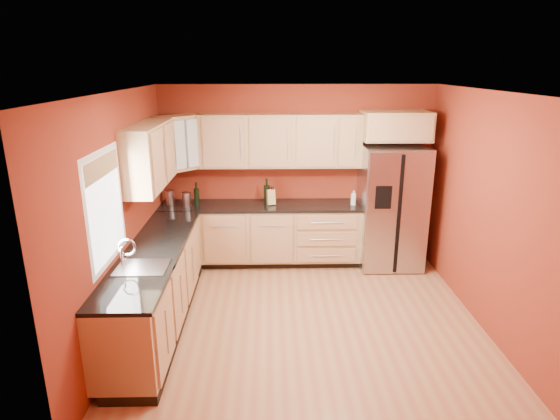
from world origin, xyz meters
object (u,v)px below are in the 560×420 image
canister_left (170,197)px  wine_bottle_a (197,194)px  knife_block (271,197)px  soap_dispenser (353,198)px  refrigerator (391,207)px

canister_left → wine_bottle_a: wine_bottle_a is taller
knife_block → wine_bottle_a: bearing=164.6°
canister_left → knife_block: size_ratio=0.94×
wine_bottle_a → knife_block: wine_bottle_a is taller
canister_left → soap_dispenser: size_ratio=0.99×
refrigerator → soap_dispenser: refrigerator is taller
refrigerator → wine_bottle_a: (-2.81, 0.05, 0.20)m
canister_left → soap_dispenser: bearing=-1.7°
refrigerator → wine_bottle_a: refrigerator is taller
knife_block → soap_dispenser: size_ratio=1.05×
canister_left → soap_dispenser: (2.65, -0.08, 0.00)m
wine_bottle_a → soap_dispenser: (2.26, -0.03, -0.06)m
knife_block → soap_dispenser: (1.19, -0.05, -0.01)m
wine_bottle_a → soap_dispenser: wine_bottle_a is taller
refrigerator → wine_bottle_a: bearing=179.0°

